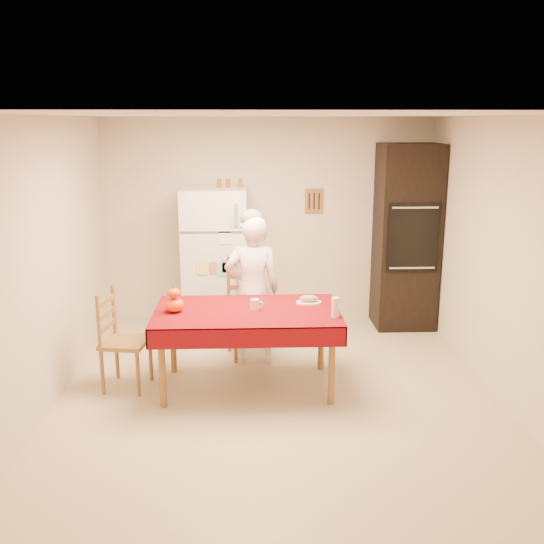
{
  "coord_description": "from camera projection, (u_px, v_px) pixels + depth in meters",
  "views": [
    {
      "loc": [
        -0.26,
        -5.12,
        2.45
      ],
      "look_at": [
        -0.05,
        0.2,
        1.12
      ],
      "focal_mm": 40.0,
      "sensor_mm": 36.0,
      "label": 1
    }
  ],
  "objects": [
    {
      "name": "spice_jar_mid",
      "position": [
        228.0,
        183.0,
        7.0
      ],
      "size": [
        0.05,
        0.05,
        0.1
      ],
      "primitive_type": "cylinder",
      "color": "brown",
      "rests_on": "refrigerator"
    },
    {
      "name": "bread_loaf",
      "position": [
        309.0,
        298.0,
        5.75
      ],
      "size": [
        0.18,
        0.1,
        0.06
      ],
      "primitive_type": "ellipsoid",
      "color": "tan",
      "rests_on": "bread_plate"
    },
    {
      "name": "chair_left",
      "position": [
        119.0,
        336.0,
        5.63
      ],
      "size": [
        0.46,
        0.48,
        0.95
      ],
      "rotation": [
        0.0,
        0.0,
        1.4
      ],
      "color": "brown",
      "rests_on": "floor"
    },
    {
      "name": "coffee_mug",
      "position": [
        255.0,
        305.0,
        5.56
      ],
      "size": [
        0.08,
        0.08,
        0.1
      ],
      "primitive_type": "cylinder",
      "color": "silver",
      "rests_on": "dining_table"
    },
    {
      "name": "spice_jar_left",
      "position": [
        219.0,
        183.0,
        6.99
      ],
      "size": [
        0.05,
        0.05,
        0.1
      ],
      "primitive_type": "cylinder",
      "color": "brown",
      "rests_on": "refrigerator"
    },
    {
      "name": "floor",
      "position": [
        278.0,
        395.0,
        5.57
      ],
      "size": [
        4.5,
        4.5,
        0.0
      ],
      "primitive_type": "plane",
      "color": "tan",
      "rests_on": "ground"
    },
    {
      "name": "pumpkin_upper",
      "position": [
        174.0,
        293.0,
        5.46
      ],
      "size": [
        0.12,
        0.12,
        0.09
      ],
      "primitive_type": "ellipsoid",
      "color": "#C95404",
      "rests_on": "pumpkin_lower"
    },
    {
      "name": "oven_cabinet",
      "position": [
        406.0,
        237.0,
        7.23
      ],
      "size": [
        0.7,
        0.62,
        2.2
      ],
      "color": "black",
      "rests_on": "floor"
    },
    {
      "name": "wine_glass",
      "position": [
        335.0,
        307.0,
        5.35
      ],
      "size": [
        0.07,
        0.07,
        0.18
      ],
      "primitive_type": "cylinder",
      "color": "white",
      "rests_on": "dining_table"
    },
    {
      "name": "room_shell",
      "position": [
        278.0,
        221.0,
        5.18
      ],
      "size": [
        4.02,
        4.52,
        2.51
      ],
      "color": "beige",
      "rests_on": "ground"
    },
    {
      "name": "seated_woman",
      "position": [
        252.0,
        291.0,
        6.15
      ],
      "size": [
        0.6,
        0.42,
        1.55
      ],
      "primitive_type": "imported",
      "rotation": [
        0.0,
        0.0,
        3.24
      ],
      "color": "white",
      "rests_on": "floor"
    },
    {
      "name": "refrigerator",
      "position": [
        215.0,
        260.0,
        7.16
      ],
      "size": [
        0.75,
        0.74,
        1.7
      ],
      "color": "white",
      "rests_on": "floor"
    },
    {
      "name": "bread_plate",
      "position": [
        309.0,
        303.0,
        5.76
      ],
      "size": [
        0.24,
        0.24,
        0.02
      ],
      "primitive_type": "cylinder",
      "color": "white",
      "rests_on": "dining_table"
    },
    {
      "name": "pumpkin_lower",
      "position": [
        174.0,
        305.0,
        5.49
      ],
      "size": [
        0.18,
        0.18,
        0.13
      ],
      "primitive_type": "ellipsoid",
      "color": "#E14105",
      "rests_on": "dining_table"
    },
    {
      "name": "spice_jar_right",
      "position": [
        240.0,
        183.0,
        7.0
      ],
      "size": [
        0.05,
        0.05,
        0.1
      ],
      "primitive_type": "cylinder",
      "color": "brown",
      "rests_on": "refrigerator"
    },
    {
      "name": "dining_table",
      "position": [
        247.0,
        317.0,
        5.58
      ],
      "size": [
        1.7,
        1.0,
        0.76
      ],
      "color": "brown",
      "rests_on": "floor"
    },
    {
      "name": "chair_far",
      "position": [
        247.0,
        308.0,
        6.46
      ],
      "size": [
        0.5,
        0.48,
        0.95
      ],
      "rotation": [
        0.0,
        0.0,
        0.22
      ],
      "color": "brown",
      "rests_on": "floor"
    }
  ]
}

